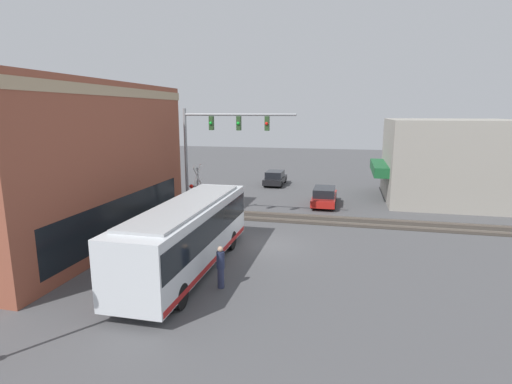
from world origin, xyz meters
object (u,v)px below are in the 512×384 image
at_px(pedestrian_near_bus, 221,267).
at_px(parked_car_black, 275,178).
at_px(parked_car_red, 324,197).
at_px(city_bus, 188,234).
at_px(crossing_signal, 198,187).

bearing_deg(pedestrian_near_bus, parked_car_black, 4.90).
bearing_deg(parked_car_black, parked_car_red, -145.54).
bearing_deg(parked_car_black, pedestrian_near_bus, -175.10).
xyz_separation_m(city_bus, crossing_signal, (8.63, 2.83, 0.52)).
bearing_deg(city_bus, pedestrian_near_bus, -126.25).
relative_size(city_bus, crossing_signal, 2.84).
bearing_deg(parked_car_red, crossing_signal, 127.00).
bearing_deg(parked_car_red, pedestrian_near_bus, 168.51).
relative_size(crossing_signal, pedestrian_near_bus, 2.07).
relative_size(crossing_signal, parked_car_black, 0.89).
bearing_deg(pedestrian_near_bus, parked_car_red, -11.49).
distance_m(city_bus, pedestrian_near_bus, 2.71).
xyz_separation_m(parked_car_black, pedestrian_near_bus, (-24.22, -2.08, 0.27)).
bearing_deg(crossing_signal, parked_car_black, -11.37).
height_order(crossing_signal, parked_car_black, crossing_signal).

